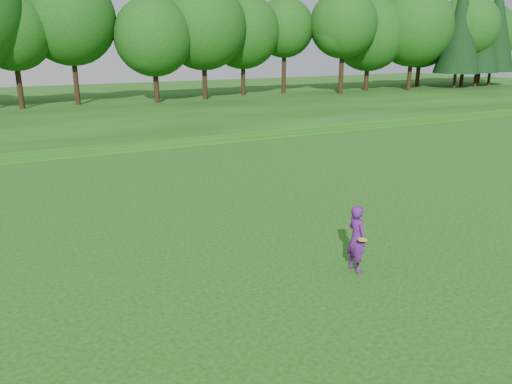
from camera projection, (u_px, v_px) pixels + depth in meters
name	position (u px, v px, depth m)	size (l,w,h in m)	color
ground	(359.00, 291.00, 12.48)	(140.00, 140.00, 0.00)	#1B450D
berm	(102.00, 114.00, 41.42)	(130.00, 30.00, 0.60)	#1B450D
walking_path	(147.00, 147.00, 29.55)	(130.00, 1.60, 0.04)	gray
treeline	(85.00, 16.00, 42.59)	(104.00, 7.00, 15.00)	#1B400E
woman	(357.00, 239.00, 13.37)	(0.50, 0.90, 1.86)	#51186D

